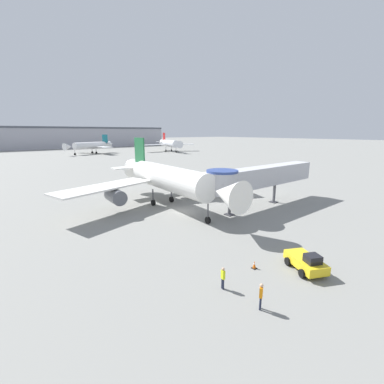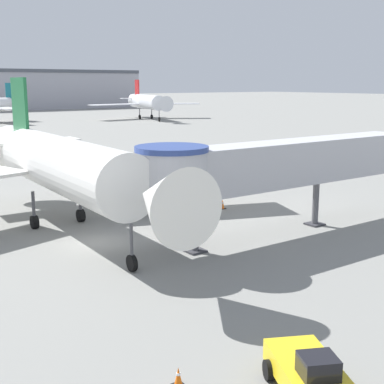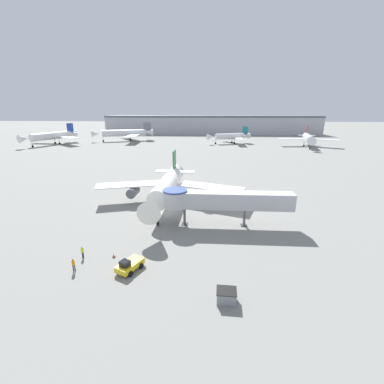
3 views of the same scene
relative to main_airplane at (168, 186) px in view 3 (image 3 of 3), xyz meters
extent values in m
plane|color=gray|center=(0.34, -3.80, -4.28)|extent=(800.00, 800.00, 0.00)
cylinder|color=white|center=(-0.02, -0.65, 0.14)|extent=(4.32, 17.79, 3.69)
cone|color=white|center=(-0.46, -12.99, 0.14)|extent=(3.84, 4.19, 3.69)
cone|color=white|center=(0.34, 9.47, 0.14)|extent=(3.89, 5.67, 3.69)
cube|color=white|center=(-8.71, 2.36, -0.51)|extent=(14.56, 8.01, 0.22)
cube|color=white|center=(8.86, 1.73, -0.51)|extent=(14.55, 8.86, 0.22)
cube|color=#1E6638|center=(0.33, 9.19, 3.46)|extent=(0.37, 3.55, 4.80)
cube|color=white|center=(0.35, 9.75, 0.79)|extent=(9.53, 2.82, 0.18)
cylinder|color=#565960|center=(-7.64, 1.25, -1.77)|extent=(2.16, 3.62, 2.03)
cylinder|color=#565960|center=(7.71, 0.70, -1.77)|extent=(2.16, 3.62, 2.03)
cylinder|color=#4C4C51|center=(-0.34, -9.63, -2.77)|extent=(0.18, 0.18, 2.12)
cylinder|color=black|center=(-0.34, -9.63, -3.83)|extent=(0.29, 0.91, 0.90)
cylinder|color=#4C4C51|center=(-1.61, 1.62, -2.77)|extent=(0.22, 0.22, 2.12)
cylinder|color=black|center=(-1.61, 1.62, -3.83)|extent=(0.43, 0.91, 0.90)
cylinder|color=#4C4C51|center=(1.72, 1.50, -2.77)|extent=(0.22, 0.22, 2.12)
cylinder|color=black|center=(1.72, 1.50, -3.83)|extent=(0.43, 0.91, 0.90)
cube|color=#B7B7BC|center=(12.65, -8.85, 0.36)|extent=(19.91, 2.67, 2.80)
cylinder|color=#B7B7BC|center=(2.70, -8.88, 0.36)|extent=(3.90, 3.90, 2.80)
cylinder|color=navy|center=(2.70, -8.88, 1.91)|extent=(4.10, 4.10, 0.30)
cylinder|color=#56565B|center=(4.29, -8.88, -2.66)|extent=(0.44, 0.44, 3.24)
cube|color=#333338|center=(4.29, -8.88, -4.22)|extent=(1.10, 1.10, 0.12)
cylinder|color=#56565B|center=(14.64, -8.84, -2.66)|extent=(0.44, 0.44, 3.24)
cube|color=#333338|center=(14.64, -8.84, -4.22)|extent=(1.10, 1.10, 0.12)
cube|color=yellow|center=(-1.35, -22.78, -3.57)|extent=(3.22, 4.02, 0.73)
cube|color=black|center=(-1.70, -23.51, -2.88)|extent=(1.43, 1.38, 0.65)
cylinder|color=black|center=(-2.62, -23.26, -3.94)|extent=(0.57, 0.75, 0.69)
cylinder|color=black|center=(-0.94, -24.08, -3.94)|extent=(0.57, 0.75, 0.69)
cylinder|color=black|center=(-1.75, -21.49, -3.94)|extent=(0.57, 0.75, 0.69)
cylinder|color=black|center=(-0.08, -22.31, -3.94)|extent=(0.57, 0.75, 0.69)
cube|color=gray|center=(10.36, -27.65, -3.63)|extent=(2.06, 1.71, 1.30)
cube|color=black|center=(10.36, -27.65, -2.94)|extent=(2.18, 1.82, 0.08)
cube|color=black|center=(-4.45, -20.05, -4.26)|extent=(0.40, 0.40, 0.04)
cone|color=orange|center=(-4.45, -20.05, -3.93)|extent=(0.27, 0.27, 0.62)
cylinder|color=white|center=(-4.45, -20.05, -3.86)|extent=(0.15, 0.15, 0.07)
cube|color=black|center=(12.45, -1.28, -4.26)|extent=(0.45, 0.45, 0.04)
cone|color=orange|center=(12.45, -1.28, -3.89)|extent=(0.31, 0.31, 0.71)
cylinder|color=white|center=(12.45, -1.28, -3.80)|extent=(0.17, 0.17, 0.09)
cylinder|color=#1E2338|center=(-8.54, -20.37, -3.87)|extent=(0.12, 0.12, 0.82)
cylinder|color=#1E2338|center=(-8.59, -20.53, -3.87)|extent=(0.12, 0.12, 0.82)
cube|color=#D1E019|center=(-8.56, -20.45, -3.13)|extent=(0.27, 0.36, 0.65)
sphere|color=tan|center=(-8.56, -20.45, -2.70)|extent=(0.22, 0.22, 0.22)
cylinder|color=#1E2338|center=(-8.30, -23.55, -3.84)|extent=(0.13, 0.13, 0.89)
cylinder|color=#1E2338|center=(-8.15, -23.46, -3.84)|extent=(0.13, 0.13, 0.89)
cube|color=orange|center=(-8.23, -23.51, -3.04)|extent=(0.41, 0.36, 0.70)
sphere|color=tan|center=(-8.23, -23.51, -2.57)|extent=(0.24, 0.24, 0.24)
cylinder|color=silver|center=(61.46, 91.85, 0.36)|extent=(8.00, 18.71, 3.81)
cone|color=silver|center=(58.47, 79.42, 0.36)|extent=(4.68, 4.97, 3.81)
cone|color=silver|center=(63.92, 102.05, 0.36)|extent=(5.04, 6.45, 3.81)
cube|color=silver|center=(53.69, 96.44, -0.30)|extent=(13.76, 5.55, 0.22)
cube|color=silver|center=(70.47, 92.39, -0.30)|extent=(13.82, 10.89, 0.22)
cube|color=#B21E1E|center=(63.85, 101.77, 3.79)|extent=(1.09, 3.62, 4.95)
cube|color=silver|center=(63.99, 102.33, 1.03)|extent=(9.49, 4.64, 0.18)
cylinder|color=#4C4C51|center=(59.28, 82.79, -2.64)|extent=(0.18, 0.18, 2.19)
cylinder|color=black|center=(59.28, 82.79, -3.73)|extent=(0.51, 1.13, 1.10)
cylinder|color=#4C4C51|center=(60.33, 94.47, -2.64)|extent=(0.22, 0.22, 2.19)
cylinder|color=black|center=(60.33, 94.47, -3.73)|extent=(0.65, 1.16, 1.10)
cylinder|color=#4C4C51|center=(63.66, 93.67, -2.64)|extent=(0.22, 0.22, 2.19)
cylinder|color=black|center=(63.66, 93.67, -3.73)|extent=(0.65, 1.16, 1.10)
cylinder|color=white|center=(-45.17, 113.68, 0.71)|extent=(26.78, 13.86, 4.13)
cone|color=white|center=(-61.44, 107.22, 0.71)|extent=(5.75, 5.51, 4.13)
cone|color=white|center=(-31.20, 119.22, 0.71)|extent=(7.28, 6.12, 4.13)
cube|color=white|center=(-45.93, 125.74, -0.01)|extent=(16.70, 18.40, 0.22)
cube|color=white|center=(-37.45, 104.37, -0.01)|extent=(7.25, 19.21, 0.22)
cube|color=slate|center=(-31.49, 119.10, 4.43)|extent=(4.67, 2.04, 5.37)
cube|color=white|center=(-30.91, 119.33, 1.43)|extent=(7.94, 13.20, 0.18)
cylinder|color=#4C4C51|center=(-57.44, 108.81, -2.54)|extent=(0.18, 0.18, 2.37)
cylinder|color=black|center=(-57.44, 108.81, -3.73)|extent=(1.12, 0.65, 1.10)
cylinder|color=#4C4C51|center=(-42.70, 116.66, -2.54)|extent=(0.22, 0.22, 2.37)
cylinder|color=black|center=(-42.70, 116.66, -3.73)|extent=(1.17, 0.78, 1.10)
cylinder|color=#4C4C51|center=(-41.33, 113.20, -2.54)|extent=(0.22, 0.22, 2.37)
cylinder|color=black|center=(-41.33, 113.20, -3.73)|extent=(1.17, 0.78, 1.10)
cylinder|color=white|center=(20.85, 104.14, 0.01)|extent=(17.81, 9.37, 3.48)
cone|color=white|center=(9.44, 99.94, 0.01)|extent=(4.79, 4.58, 3.48)
cone|color=white|center=(30.29, 107.61, 0.01)|extent=(6.09, 5.06, 3.48)
cube|color=white|center=(20.42, 112.25, -0.60)|extent=(10.82, 12.12, 0.22)
cube|color=white|center=(25.78, 97.68, -0.60)|extent=(4.74, 12.21, 0.22)
cube|color=#19707F|center=(30.05, 107.52, 3.13)|extent=(3.34, 1.43, 4.52)
cube|color=white|center=(30.54, 107.70, 0.61)|extent=(5.11, 8.53, 0.18)
cylinder|color=#4C4C51|center=(12.48, 101.06, -2.73)|extent=(0.18, 0.18, 2.00)
cylinder|color=black|center=(12.48, 101.06, -3.73)|extent=(1.12, 0.62, 1.10)
cylinder|color=#4C4C51|center=(22.38, 106.37, -2.73)|extent=(0.22, 0.22, 2.00)
cylinder|color=black|center=(22.38, 106.37, -3.73)|extent=(1.17, 0.76, 1.10)
cylinder|color=#4C4C51|center=(23.46, 103.43, -2.73)|extent=(0.22, 0.22, 2.00)
cylinder|color=black|center=(23.46, 103.43, -3.73)|extent=(1.17, 0.76, 1.10)
cylinder|color=white|center=(-81.05, 93.51, 0.69)|extent=(12.78, 24.32, 4.11)
cone|color=white|center=(-86.95, 78.46, 0.69)|extent=(5.48, 5.71, 4.11)
cone|color=white|center=(-76.05, 106.25, 0.69)|extent=(6.08, 7.24, 4.11)
cube|color=white|center=(-89.18, 100.13, -0.03)|extent=(16.18, 6.57, 0.22)
cube|color=white|center=(-70.58, 92.83, -0.03)|extent=(15.84, 14.43, 0.22)
cube|color=navy|center=(-76.16, 105.97, 4.39)|extent=(1.89, 4.35, 5.35)
cube|color=white|center=(-75.93, 106.54, 1.41)|extent=(11.22, 6.92, 0.18)
cylinder|color=#4C4C51|center=(-85.45, 82.28, -2.55)|extent=(0.18, 0.18, 2.36)
cylinder|color=black|center=(-85.45, 82.28, -3.73)|extent=(0.64, 1.12, 1.10)
cylinder|color=#4C4C51|center=(-81.65, 97.03, -2.55)|extent=(0.22, 0.22, 2.36)
cylinder|color=black|center=(-81.65, 97.03, -3.73)|extent=(0.77, 1.17, 1.10)
cylinder|color=#4C4C51|center=(-78.20, 95.68, -2.55)|extent=(0.22, 0.22, 2.36)
cylinder|color=black|center=(-78.20, 95.68, -3.73)|extent=(0.77, 1.17, 1.10)
cube|color=#A8A8B2|center=(10.92, 171.20, 2.37)|extent=(171.24, 27.49, 13.31)
cube|color=#4C515B|center=(10.92, 171.20, 9.62)|extent=(171.24, 28.04, 1.20)
camera|label=1|loc=(-20.58, -32.05, 6.87)|focal=24.00mm
camera|label=2|loc=(-13.31, -33.23, 5.47)|focal=50.00mm
camera|label=3|loc=(8.14, -50.00, 14.98)|focal=24.00mm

